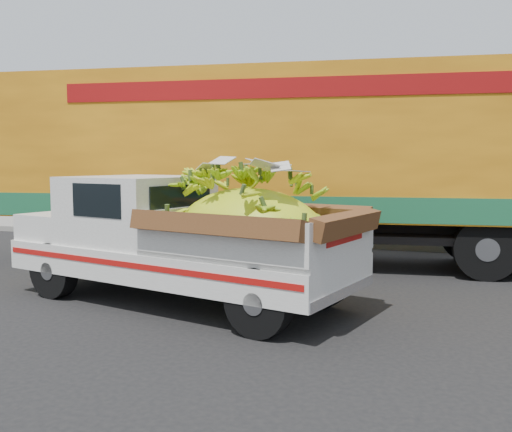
% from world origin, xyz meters
% --- Properties ---
extents(ground, '(100.00, 100.00, 0.00)m').
position_xyz_m(ground, '(0.00, 0.00, 0.00)').
color(ground, black).
rests_on(ground, ground).
extents(curb, '(60.00, 0.25, 0.15)m').
position_xyz_m(curb, '(0.00, 6.87, 0.07)').
color(curb, gray).
rests_on(curb, ground).
extents(sidewalk, '(60.00, 4.00, 0.14)m').
position_xyz_m(sidewalk, '(0.00, 8.97, 0.07)').
color(sidewalk, gray).
rests_on(sidewalk, ground).
extents(building_left, '(18.00, 6.00, 5.00)m').
position_xyz_m(building_left, '(-8.00, 14.87, 2.50)').
color(building_left, gray).
rests_on(building_left, ground).
extents(pickup_truck, '(5.52, 3.08, 1.83)m').
position_xyz_m(pickup_truck, '(-1.04, 0.65, 0.98)').
color(pickup_truck, black).
rests_on(pickup_truck, ground).
extents(semi_trailer, '(12.04, 3.94, 3.80)m').
position_xyz_m(semi_trailer, '(-0.66, 4.42, 2.12)').
color(semi_trailer, black).
rests_on(semi_trailer, ground).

